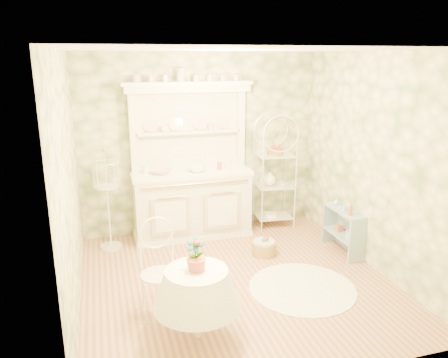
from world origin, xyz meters
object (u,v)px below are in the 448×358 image
object	(u,v)px
bakers_rack	(275,171)
kitchen_dresser	(191,162)
birdcage_stand	(108,198)
round_table	(197,305)
side_shelf	(343,230)
cafe_chair	(160,272)
floor_basket	(264,246)

from	to	relation	value
bakers_rack	kitchen_dresser	bearing A→B (deg)	-172.59
kitchen_dresser	birdcage_stand	distance (m)	1.28
kitchen_dresser	round_table	size ratio (longest dim) A/B	3.30
kitchen_dresser	side_shelf	xyz separation A→B (m)	(1.88, -1.15, -0.83)
bakers_rack	birdcage_stand	distance (m)	2.57
bakers_rack	birdcage_stand	world-z (taller)	bakers_rack
side_shelf	cafe_chair	size ratio (longest dim) A/B	0.76
bakers_rack	cafe_chair	distance (m)	2.95
kitchen_dresser	floor_basket	world-z (taller)	kitchen_dresser
birdcage_stand	round_table	bearing A→B (deg)	-72.77
cafe_chair	birdcage_stand	size ratio (longest dim) A/B	0.64
kitchen_dresser	round_table	world-z (taller)	kitchen_dresser
bakers_rack	cafe_chair	xyz separation A→B (m)	(-2.11, -2.03, -0.42)
cafe_chair	birdcage_stand	bearing A→B (deg)	98.79
kitchen_dresser	bakers_rack	distance (m)	1.36
birdcage_stand	floor_basket	xyz separation A→B (m)	(2.01, -0.81, -0.63)
kitchen_dresser	cafe_chair	bearing A→B (deg)	-111.38
bakers_rack	birdcage_stand	bearing A→B (deg)	-171.05
round_table	cafe_chair	distance (m)	0.60
side_shelf	kitchen_dresser	bearing A→B (deg)	146.37
bakers_rack	round_table	bearing A→B (deg)	-121.05
bakers_rack	floor_basket	xyz separation A→B (m)	(-0.55, -1.00, -0.78)
round_table	birdcage_stand	size ratio (longest dim) A/B	0.46
kitchen_dresser	side_shelf	distance (m)	2.36
side_shelf	birdcage_stand	xyz separation A→B (m)	(-3.10, 1.03, 0.44)
side_shelf	birdcage_stand	size ratio (longest dim) A/B	0.49
round_table	floor_basket	world-z (taller)	round_table
side_shelf	cafe_chair	distance (m)	2.78
side_shelf	cafe_chair	bearing A→B (deg)	-165.10
birdcage_stand	floor_basket	distance (m)	2.26
kitchen_dresser	side_shelf	size ratio (longest dim) A/B	3.11
bakers_rack	birdcage_stand	xyz separation A→B (m)	(-2.56, -0.19, -0.15)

